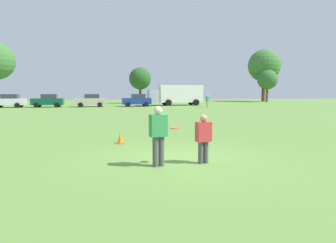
% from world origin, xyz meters
% --- Properties ---
extents(ground_plane, '(143.20, 143.20, 0.00)m').
position_xyz_m(ground_plane, '(0.00, 0.00, 0.00)').
color(ground_plane, '#608C3D').
extents(player_thrower, '(0.53, 0.37, 1.75)m').
position_xyz_m(player_thrower, '(-0.77, -0.83, 0.98)').
color(player_thrower, '#4C4C51').
rests_on(player_thrower, ground).
extents(player_defender, '(0.49, 0.33, 1.48)m').
position_xyz_m(player_defender, '(0.62, -0.75, 0.82)').
color(player_defender, '#4C4C51').
rests_on(player_defender, ground).
extents(frisbee, '(0.27, 0.27, 0.06)m').
position_xyz_m(frisbee, '(-0.24, -0.61, 1.09)').
color(frisbee, '#E54C33').
extents(traffic_cone, '(0.32, 0.32, 0.48)m').
position_xyz_m(traffic_cone, '(-1.72, 3.12, 0.23)').
color(traffic_cone, '#D8590C').
rests_on(traffic_cone, ground).
extents(parked_car_mid_left, '(4.24, 2.30, 1.82)m').
position_xyz_m(parked_car_mid_left, '(-15.63, 34.17, 0.92)').
color(parked_car_mid_left, silver).
rests_on(parked_car_mid_left, ground).
extents(parked_car_center, '(4.24, 2.30, 1.82)m').
position_xyz_m(parked_car_center, '(-10.57, 34.06, 0.92)').
color(parked_car_center, '#0C4C2D').
rests_on(parked_car_center, ground).
extents(parked_car_mid_right, '(4.24, 2.30, 1.82)m').
position_xyz_m(parked_car_mid_right, '(-4.78, 33.74, 0.92)').
color(parked_car_mid_right, '#B7AD99').
rests_on(parked_car_mid_right, ground).
extents(parked_car_near_right, '(4.24, 2.30, 1.82)m').
position_xyz_m(parked_car_near_right, '(1.78, 33.76, 0.92)').
color(parked_car_near_right, navy).
rests_on(parked_car_near_right, ground).
extents(box_truck, '(8.56, 3.15, 3.18)m').
position_xyz_m(box_truck, '(8.22, 35.81, 1.75)').
color(box_truck, white).
rests_on(box_truck, ground).
extents(bystander_sideline_watcher, '(0.55, 0.48, 1.73)m').
position_xyz_m(bystander_sideline_watcher, '(10.95, 28.76, 0.98)').
color(bystander_sideline_watcher, gray).
rests_on(bystander_sideline_watcher, ground).
extents(tree_west_maple, '(4.05, 4.05, 6.58)m').
position_xyz_m(tree_west_maple, '(3.43, 44.73, 4.53)').
color(tree_west_maple, brown).
rests_on(tree_west_maple, ground).
extents(tree_center_elm, '(4.17, 4.17, 6.78)m').
position_xyz_m(tree_center_elm, '(30.43, 47.04, 4.66)').
color(tree_center_elm, brown).
rests_on(tree_center_elm, ground).
extents(tree_east_birch, '(6.98, 6.98, 11.35)m').
position_xyz_m(tree_east_birch, '(31.13, 49.74, 7.81)').
color(tree_east_birch, brown).
rests_on(tree_east_birch, ground).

